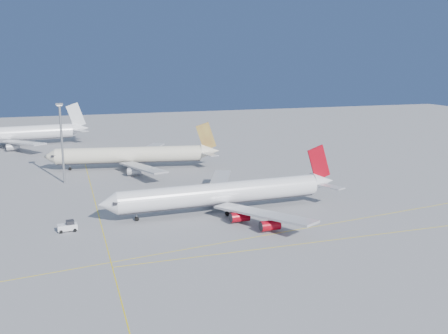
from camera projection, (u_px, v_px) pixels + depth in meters
ground at (283, 222)px, 114.68m from camera, size 500.00×500.00×0.00m
taxiway_lines at (214, 220)px, 116.11m from camera, size 118.86×140.00×0.02m
airliner_virgin at (226, 193)px, 121.94m from camera, size 61.12×54.91×15.08m
airliner_etihad at (134, 155)px, 170.25m from camera, size 59.48×54.33×15.57m
airliner_third at (10, 134)px, 213.71m from camera, size 66.77×61.21×17.91m
pushback_tug at (68, 226)px, 108.35m from camera, size 4.30×2.81×2.33m
light_mast at (62, 137)px, 148.09m from camera, size 2.08×2.08×24.05m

